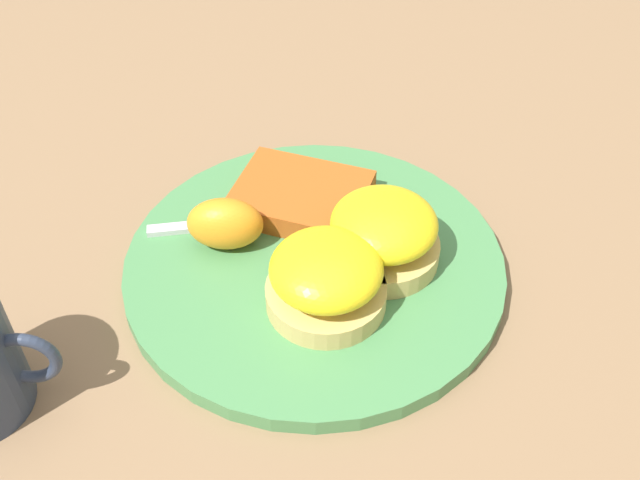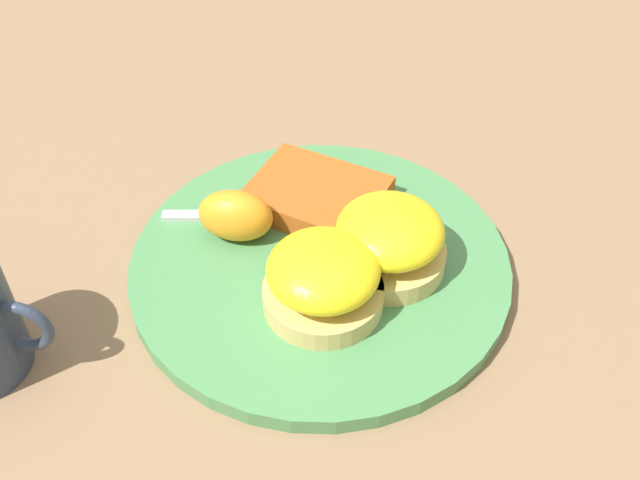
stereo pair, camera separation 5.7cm
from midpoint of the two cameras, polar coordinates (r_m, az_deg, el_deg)
The scene contains 7 objects.
ground_plane at distance 0.60m, azimuth 2.75°, elevation -2.49°, with size 1.10×1.10×0.00m, color #846647.
plate at distance 0.59m, azimuth 2.77°, elevation -2.02°, with size 0.30×0.30×0.01m, color #47844C.
sandwich_benedict_left at distance 0.53m, azimuth 3.31°, elevation -3.15°, with size 0.09×0.09×0.05m.
sandwich_benedict_right at distance 0.57m, azimuth 8.17°, elevation -0.33°, with size 0.09×0.09×0.05m.
hashbrown_patty at distance 0.63m, azimuth 2.34°, elevation 3.25°, with size 0.11×0.08×0.02m, color #AE501A.
orange_wedge at distance 0.59m, azimuth -3.71°, elevation 1.74°, with size 0.06×0.04×0.04m, color orange.
fork at distance 0.62m, azimuth 0.62°, elevation 1.76°, with size 0.19×0.04×0.00m.
Camera 2 is at (0.05, -0.41, 0.43)m, focal length 42.00 mm.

